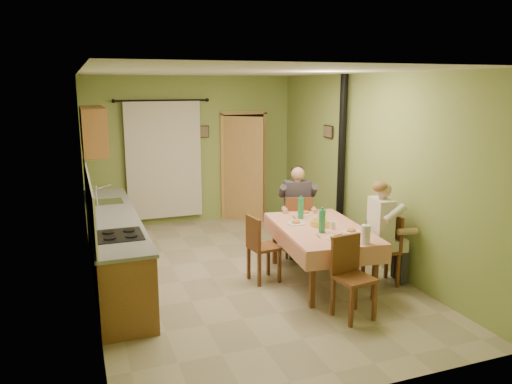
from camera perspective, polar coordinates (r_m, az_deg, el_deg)
name	(u,v)px	position (r m, az deg, el deg)	size (l,w,h in m)	color
floor	(242,273)	(7.21, -1.61, -9.28)	(4.00, 6.00, 0.01)	tan
room_shell	(241,146)	(6.76, -1.70, 5.23)	(4.04, 6.04, 2.82)	#8DA253
kitchen_run	(114,246)	(7.11, -15.92, -5.96)	(0.64, 3.64, 1.56)	brown
upper_cabinets	(93,130)	(8.09, -18.10, 6.73)	(0.35, 1.40, 0.70)	brown
curtain	(164,159)	(9.49, -10.47, 3.68)	(1.70, 0.07, 2.22)	black
doorway	(243,166)	(9.85, -1.44, 2.94)	(0.96, 0.58, 2.15)	black
dining_table	(320,254)	(6.90, 7.36, -7.02)	(1.28, 1.94, 0.76)	#E7937A
tableware	(325,224)	(6.68, 7.91, -3.66)	(0.75, 1.68, 0.33)	white
chair_far	(297,237)	(7.88, 4.71, -5.17)	(0.52, 0.52, 0.97)	brown
chair_near	(353,294)	(5.94, 11.01, -11.35)	(0.44, 0.44, 0.95)	brown
chair_right	(382,263)	(6.97, 14.16, -7.89)	(0.45, 0.45, 0.96)	brown
chair_left	(263,261)	(6.85, 0.81, -7.86)	(0.41, 0.41, 0.92)	brown
man_far	(298,201)	(7.74, 4.77, -0.98)	(0.64, 0.57, 1.39)	#38333D
man_right	(383,221)	(6.79, 14.32, -3.22)	(0.51, 0.62, 1.39)	silver
stove_flue	(341,186)	(8.20, 9.64, 0.69)	(0.24, 0.24, 2.80)	black
picture_back	(204,132)	(9.67, -5.96, 6.88)	(0.19, 0.03, 0.23)	black
picture_right	(328,132)	(8.64, 8.25, 6.85)	(0.03, 0.31, 0.21)	brown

